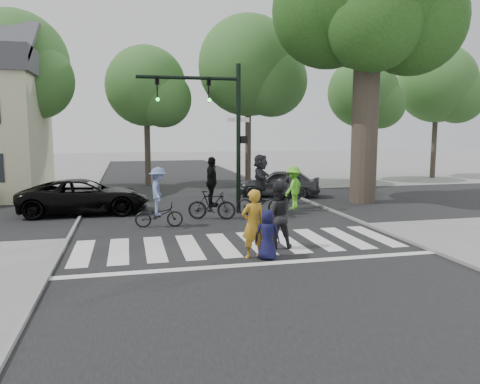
# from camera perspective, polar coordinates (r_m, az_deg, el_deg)

# --- Properties ---
(ground) EXTENTS (120.00, 120.00, 0.00)m
(ground) POSITION_cam_1_polar(r_m,az_deg,el_deg) (13.16, 0.93, -7.38)
(ground) COLOR gray
(ground) RESTS_ON ground
(road_stem) EXTENTS (10.00, 70.00, 0.01)m
(road_stem) POSITION_cam_1_polar(r_m,az_deg,el_deg) (17.92, -3.05, -3.33)
(road_stem) COLOR black
(road_stem) RESTS_ON ground
(road_cross) EXTENTS (70.00, 10.00, 0.01)m
(road_cross) POSITION_cam_1_polar(r_m,az_deg,el_deg) (20.83, -4.54, -1.80)
(road_cross) COLOR black
(road_cross) RESTS_ON ground
(curb_left) EXTENTS (0.10, 70.00, 0.10)m
(curb_left) POSITION_cam_1_polar(r_m,az_deg,el_deg) (17.73, -19.35, -3.73)
(curb_left) COLOR gray
(curb_left) RESTS_ON ground
(curb_right) EXTENTS (0.10, 70.00, 0.10)m
(curb_right) POSITION_cam_1_polar(r_m,az_deg,el_deg) (19.45, 11.76, -2.48)
(curb_right) COLOR gray
(curb_right) RESTS_ON ground
(crosswalk) EXTENTS (10.00, 3.85, 0.01)m
(crosswalk) POSITION_cam_1_polar(r_m,az_deg,el_deg) (13.78, 0.24, -6.66)
(crosswalk) COLOR silver
(crosswalk) RESTS_ON ground
(traffic_signal) EXTENTS (4.45, 0.29, 6.00)m
(traffic_signal) POSITION_cam_1_polar(r_m,az_deg,el_deg) (18.85, -2.73, 9.11)
(traffic_signal) COLOR black
(traffic_signal) RESTS_ON ground
(eucalyptus) EXTENTS (8.30, 7.20, 13.00)m
(eucalyptus) POSITION_cam_1_polar(r_m,az_deg,el_deg) (23.36, 15.35, 21.42)
(eucalyptus) COLOR brown
(eucalyptus) RESTS_ON ground
(bg_tree_1) EXTENTS (6.09, 5.80, 9.80)m
(bg_tree_1) POSITION_cam_1_polar(r_m,az_deg,el_deg) (28.52, -25.30, 13.44)
(bg_tree_1) COLOR brown
(bg_tree_1) RESTS_ON ground
(bg_tree_2) EXTENTS (5.04, 4.80, 8.40)m
(bg_tree_2) POSITION_cam_1_polar(r_m,az_deg,el_deg) (29.06, -10.88, 12.17)
(bg_tree_2) COLOR brown
(bg_tree_2) RESTS_ON ground
(bg_tree_3) EXTENTS (6.30, 6.00, 10.20)m
(bg_tree_3) POSITION_cam_1_polar(r_m,az_deg,el_deg) (28.79, 1.74, 14.67)
(bg_tree_3) COLOR brown
(bg_tree_3) RESTS_ON ground
(bg_tree_4) EXTENTS (4.83, 4.60, 8.15)m
(bg_tree_4) POSITION_cam_1_polar(r_m,az_deg,el_deg) (32.41, 15.25, 11.29)
(bg_tree_4) COLOR brown
(bg_tree_4) RESTS_ON ground
(bg_tree_5) EXTENTS (5.67, 5.40, 9.30)m
(bg_tree_5) POSITION_cam_1_polar(r_m,az_deg,el_deg) (36.19, 23.45, 11.68)
(bg_tree_5) COLOR brown
(bg_tree_5) RESTS_ON ground
(pedestrian_woman) EXTENTS (0.76, 0.59, 1.85)m
(pedestrian_woman) POSITION_cam_1_polar(r_m,az_deg,el_deg) (12.42, 1.59, -3.90)
(pedestrian_woman) COLOR #C28922
(pedestrian_woman) RESTS_ON ground
(pedestrian_child) EXTENTS (0.77, 0.64, 1.34)m
(pedestrian_child) POSITION_cam_1_polar(r_m,az_deg,el_deg) (12.33, 3.37, -5.20)
(pedestrian_child) COLOR #14143D
(pedestrian_child) RESTS_ON ground
(pedestrian_adult) EXTENTS (0.99, 0.81, 1.91)m
(pedestrian_adult) POSITION_cam_1_polar(r_m,az_deg,el_deg) (13.49, 4.50, -2.87)
(pedestrian_adult) COLOR black
(pedestrian_adult) RESTS_ON ground
(cyclist_left) EXTENTS (1.72, 1.14, 2.12)m
(cyclist_left) POSITION_cam_1_polar(r_m,az_deg,el_deg) (16.57, -9.89, -1.13)
(cyclist_left) COLOR black
(cyclist_left) RESTS_ON ground
(cyclist_mid) EXTENTS (1.90, 1.20, 2.39)m
(cyclist_mid) POSITION_cam_1_polar(r_m,az_deg,el_deg) (17.78, -3.46, -0.23)
(cyclist_mid) COLOR black
(cyclist_mid) RESTS_ON ground
(cyclist_right) EXTENTS (2.03, 1.88, 2.43)m
(cyclist_right) POSITION_cam_1_polar(r_m,az_deg,el_deg) (18.69, 2.52, 0.48)
(cyclist_right) COLOR black
(cyclist_right) RESTS_ON ground
(car_suv) EXTENTS (5.12, 2.36, 1.42)m
(car_suv) POSITION_cam_1_polar(r_m,az_deg,el_deg) (19.99, -18.39, -0.52)
(car_suv) COLOR black
(car_suv) RESTS_ON ground
(car_grey) EXTENTS (4.44, 3.13, 1.40)m
(car_grey) POSITION_cam_1_polar(r_m,az_deg,el_deg) (23.91, 4.82, 1.10)
(car_grey) COLOR #323337
(car_grey) RESTS_ON ground
(bystander_hivis) EXTENTS (1.34, 1.30, 1.84)m
(bystander_hivis) POSITION_cam_1_polar(r_m,az_deg,el_deg) (20.33, 6.52, 0.54)
(bystander_hivis) COLOR #68DC2D
(bystander_hivis) RESTS_ON ground
(bystander_dark) EXTENTS (0.72, 0.65, 1.66)m
(bystander_dark) POSITION_cam_1_polar(r_m,az_deg,el_deg) (21.60, 6.31, 0.72)
(bystander_dark) COLOR black
(bystander_dark) RESTS_ON ground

